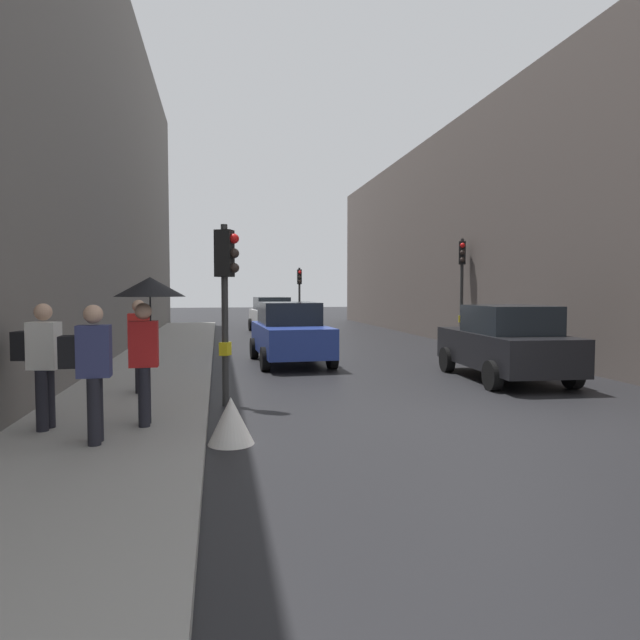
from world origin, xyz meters
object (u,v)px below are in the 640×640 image
at_px(traffic_light_near_right, 226,281).
at_px(car_blue_van, 290,333).
at_px(car_white_compact, 272,315).
at_px(car_dark_suv, 506,343).
at_px(traffic_light_mid_street, 462,273).
at_px(warning_sign_triangle, 231,420).
at_px(traffic_light_far_median, 299,286).
at_px(pedestrian_with_black_backpack, 41,358).
at_px(pedestrian_with_umbrella, 148,309).
at_px(pedestrian_with_grey_backpack, 91,365).
at_px(pedestrian_in_red_jacket, 139,342).

bearing_deg(traffic_light_near_right, car_blue_van, 71.54).
distance_m(car_white_compact, car_dark_suv, 16.21).
distance_m(traffic_light_near_right, traffic_light_mid_street, 12.47).
relative_size(traffic_light_mid_street, warning_sign_triangle, 6.15).
height_order(traffic_light_far_median, car_dark_suv, traffic_light_far_median).
distance_m(traffic_light_mid_street, car_white_compact, 10.72).
bearing_deg(car_white_compact, car_dark_suv, -75.85).
distance_m(traffic_light_mid_street, pedestrian_with_black_backpack, 15.69).
xyz_separation_m(traffic_light_near_right, car_white_compact, (2.52, 17.50, -1.39)).
xyz_separation_m(car_blue_van, pedestrian_with_umbrella, (-3.02, -7.54, 0.96)).
bearing_deg(pedestrian_with_grey_backpack, car_dark_suv, 28.84).
relative_size(traffic_light_mid_street, car_white_compact, 0.93).
height_order(pedestrian_with_umbrella, pedestrian_in_red_jacket, pedestrian_with_umbrella).
relative_size(traffic_light_near_right, car_white_compact, 0.76).
xyz_separation_m(car_white_compact, car_blue_van, (-0.63, -11.84, 0.00)).
distance_m(traffic_light_far_median, car_dark_suv, 19.59).
bearing_deg(traffic_light_near_right, traffic_light_far_median, 78.14).
bearing_deg(warning_sign_triangle, car_white_compact, 82.86).
xyz_separation_m(traffic_light_mid_street, pedestrian_in_red_jacket, (-10.31, -8.11, -1.62)).
relative_size(traffic_light_far_median, pedestrian_in_red_jacket, 1.92).
height_order(car_white_compact, pedestrian_in_red_jacket, pedestrian_in_red_jacket).
distance_m(traffic_light_near_right, warning_sign_triangle, 3.18).
distance_m(traffic_light_near_right, car_white_compact, 17.74).
bearing_deg(traffic_light_mid_street, car_blue_van, -154.32).
relative_size(car_blue_van, pedestrian_with_grey_backpack, 2.41).
bearing_deg(pedestrian_with_umbrella, traffic_light_near_right, 58.85).
relative_size(car_white_compact, warning_sign_triangle, 6.64).
bearing_deg(warning_sign_triangle, traffic_light_far_median, 79.41).
height_order(car_dark_suv, pedestrian_with_umbrella, pedestrian_with_umbrella).
height_order(car_blue_van, pedestrian_with_black_backpack, pedestrian_with_black_backpack).
bearing_deg(pedestrian_with_black_backpack, pedestrian_with_umbrella, 0.01).
xyz_separation_m(traffic_light_near_right, car_dark_suv, (6.49, 1.78, -1.39)).
bearing_deg(pedestrian_with_umbrella, traffic_light_far_median, 76.40).
bearing_deg(car_white_compact, traffic_light_far_median, 62.51).
height_order(traffic_light_near_right, pedestrian_with_black_backpack, traffic_light_near_right).
distance_m(traffic_light_near_right, pedestrian_with_grey_backpack, 3.44).
bearing_deg(pedestrian_with_umbrella, pedestrian_with_grey_backpack, -124.79).
bearing_deg(car_blue_van, pedestrian_with_grey_backpack, -113.35).
height_order(pedestrian_with_grey_backpack, warning_sign_triangle, pedestrian_with_grey_backpack).
bearing_deg(traffic_light_mid_street, pedestrian_in_red_jacket, -141.81).
relative_size(traffic_light_mid_street, pedestrian_with_grey_backpack, 2.26).
xyz_separation_m(pedestrian_with_umbrella, warning_sign_triangle, (1.15, -0.65, -1.52)).
bearing_deg(pedestrian_in_red_jacket, pedestrian_with_black_backpack, -109.43).
relative_size(pedestrian_with_umbrella, pedestrian_with_grey_backpack, 1.21).
xyz_separation_m(traffic_light_near_right, warning_sign_triangle, (0.02, -2.52, -1.95)).
height_order(traffic_light_near_right, car_blue_van, traffic_light_near_right).
bearing_deg(pedestrian_with_black_backpack, traffic_light_mid_street, 43.81).
bearing_deg(traffic_light_far_median, traffic_light_near_right, -101.86).
xyz_separation_m(car_white_compact, pedestrian_in_red_jacket, (-4.15, -16.68, 0.25)).
xyz_separation_m(car_dark_suv, pedestrian_with_black_backpack, (-9.07, -3.66, 0.29)).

